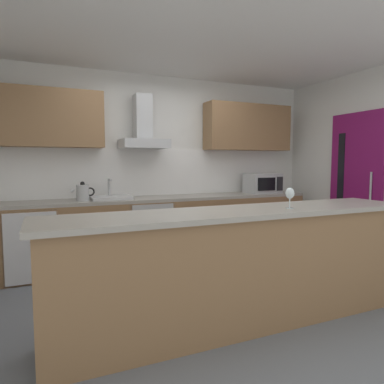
{
  "coord_description": "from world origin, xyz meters",
  "views": [
    {
      "loc": [
        -1.49,
        -3.05,
        1.38
      ],
      "look_at": [
        0.0,
        0.38,
        1.05
      ],
      "focal_mm": 32.1,
      "sensor_mm": 36.0,
      "label": 1
    }
  ],
  "objects_px": {
    "wine_glass": "(290,194)",
    "microwave": "(263,183)",
    "sink": "(111,197)",
    "kettle": "(83,192)",
    "range_hood": "(143,131)",
    "oven": "(147,230)",
    "refrigerator": "(32,243)"
  },
  "relations": [
    {
      "from": "sink",
      "to": "kettle",
      "type": "height_order",
      "value": "sink"
    },
    {
      "from": "refrigerator",
      "to": "microwave",
      "type": "relative_size",
      "value": 1.7
    },
    {
      "from": "refrigerator",
      "to": "kettle",
      "type": "xyz_separation_m",
      "value": [
        0.59,
        -0.03,
        0.58
      ]
    },
    {
      "from": "range_hood",
      "to": "kettle",
      "type": "bearing_deg",
      "value": -168.76
    },
    {
      "from": "oven",
      "to": "refrigerator",
      "type": "xyz_separation_m",
      "value": [
        -1.41,
        -0.0,
        -0.03
      ]
    },
    {
      "from": "range_hood",
      "to": "wine_glass",
      "type": "relative_size",
      "value": 4.05
    },
    {
      "from": "oven",
      "to": "wine_glass",
      "type": "xyz_separation_m",
      "value": [
        0.65,
        -2.1,
        0.65
      ]
    },
    {
      "from": "range_hood",
      "to": "microwave",
      "type": "bearing_deg",
      "value": -4.9
    },
    {
      "from": "refrigerator",
      "to": "sink",
      "type": "bearing_deg",
      "value": 0.84
    },
    {
      "from": "sink",
      "to": "range_hood",
      "type": "relative_size",
      "value": 0.69
    },
    {
      "from": "sink",
      "to": "wine_glass",
      "type": "xyz_separation_m",
      "value": [
        1.12,
        -2.11,
        0.18
      ]
    },
    {
      "from": "oven",
      "to": "sink",
      "type": "distance_m",
      "value": 0.67
    },
    {
      "from": "oven",
      "to": "wine_glass",
      "type": "height_order",
      "value": "wine_glass"
    },
    {
      "from": "sink",
      "to": "range_hood",
      "type": "bearing_deg",
      "value": 14.08
    },
    {
      "from": "sink",
      "to": "range_hood",
      "type": "height_order",
      "value": "range_hood"
    },
    {
      "from": "oven",
      "to": "range_hood",
      "type": "bearing_deg",
      "value": 90.0
    },
    {
      "from": "kettle",
      "to": "range_hood",
      "type": "bearing_deg",
      "value": 11.24
    },
    {
      "from": "kettle",
      "to": "range_hood",
      "type": "xyz_separation_m",
      "value": [
        0.82,
        0.16,
        0.78
      ]
    },
    {
      "from": "refrigerator",
      "to": "wine_glass",
      "type": "distance_m",
      "value": 3.02
    },
    {
      "from": "sink",
      "to": "kettle",
      "type": "relative_size",
      "value": 1.73
    },
    {
      "from": "refrigerator",
      "to": "kettle",
      "type": "relative_size",
      "value": 2.94
    },
    {
      "from": "oven",
      "to": "sink",
      "type": "relative_size",
      "value": 1.6
    },
    {
      "from": "wine_glass",
      "to": "microwave",
      "type": "bearing_deg",
      "value": 60.19
    },
    {
      "from": "kettle",
      "to": "oven",
      "type": "bearing_deg",
      "value": 2.35
    },
    {
      "from": "sink",
      "to": "oven",
      "type": "bearing_deg",
      "value": -1.33
    },
    {
      "from": "wine_glass",
      "to": "oven",
      "type": "bearing_deg",
      "value": 107.16
    },
    {
      "from": "range_hood",
      "to": "wine_glass",
      "type": "distance_m",
      "value": 2.42
    },
    {
      "from": "microwave",
      "to": "sink",
      "type": "bearing_deg",
      "value": 179.04
    },
    {
      "from": "microwave",
      "to": "range_hood",
      "type": "relative_size",
      "value": 0.69
    },
    {
      "from": "sink",
      "to": "wine_glass",
      "type": "bearing_deg",
      "value": -62.03
    },
    {
      "from": "refrigerator",
      "to": "microwave",
      "type": "height_order",
      "value": "microwave"
    },
    {
      "from": "microwave",
      "to": "wine_glass",
      "type": "xyz_separation_m",
      "value": [
        -1.19,
        -2.07,
        0.06
      ]
    }
  ]
}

